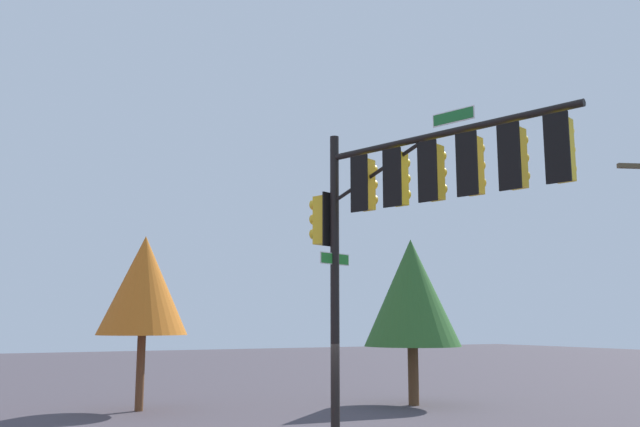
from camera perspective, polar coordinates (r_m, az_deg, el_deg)
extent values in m
cylinder|color=black|center=(14.85, 1.27, -6.86)|extent=(0.20, 0.20, 7.14)
cylinder|color=black|center=(13.63, 10.26, 6.64)|extent=(5.43, 1.97, 0.14)
cylinder|color=black|center=(14.38, 5.06, 3.64)|extent=(2.48, 0.91, 1.07)
cube|color=yellow|center=(14.57, 3.81, 2.44)|extent=(0.43, 0.45, 1.10)
cube|color=black|center=(14.42, 3.34, 2.57)|extent=(0.42, 0.20, 1.22)
sphere|color=#FF2018|center=(14.80, 4.26, 3.61)|extent=(0.22, 0.22, 0.22)
cylinder|color=yellow|center=(14.86, 4.40, 3.76)|extent=(0.27, 0.21, 0.23)
sphere|color=#855607|center=(14.73, 4.28, 2.32)|extent=(0.22, 0.22, 0.22)
cylinder|color=yellow|center=(14.79, 4.41, 2.47)|extent=(0.27, 0.21, 0.23)
sphere|color=#0B621E|center=(14.67, 4.30, 1.02)|extent=(0.22, 0.22, 0.22)
cylinder|color=yellow|center=(14.72, 4.43, 1.18)|extent=(0.27, 0.21, 0.23)
cube|color=yellow|center=(14.05, 6.59, 2.92)|extent=(0.43, 0.45, 1.10)
cube|color=black|center=(13.89, 6.13, 3.06)|extent=(0.42, 0.20, 1.22)
sphere|color=#FF2018|center=(14.29, 7.01, 4.13)|extent=(0.22, 0.22, 0.22)
cylinder|color=yellow|center=(14.35, 7.14, 4.27)|extent=(0.27, 0.21, 0.23)
sphere|color=#855607|center=(14.21, 7.04, 2.79)|extent=(0.22, 0.22, 0.22)
cylinder|color=yellow|center=(14.27, 7.17, 2.95)|extent=(0.27, 0.21, 0.23)
sphere|color=#0B621E|center=(14.15, 7.06, 1.44)|extent=(0.22, 0.22, 0.22)
cylinder|color=yellow|center=(14.20, 7.19, 1.61)|extent=(0.27, 0.21, 0.23)
cube|color=gold|center=(13.56, 9.57, 3.44)|extent=(0.42, 0.44, 1.10)
cube|color=black|center=(13.40, 9.09, 3.58)|extent=(0.43, 0.18, 1.22)
sphere|color=#FF2018|center=(13.80, 10.00, 4.68)|extent=(0.22, 0.22, 0.22)
cylinder|color=gold|center=(13.86, 10.13, 4.83)|extent=(0.26, 0.21, 0.23)
sphere|color=#855607|center=(13.72, 10.04, 3.30)|extent=(0.22, 0.22, 0.22)
cylinder|color=gold|center=(13.78, 10.17, 3.46)|extent=(0.26, 0.21, 0.23)
sphere|color=#0B621E|center=(13.65, 10.08, 1.90)|extent=(0.22, 0.22, 0.22)
cylinder|color=gold|center=(13.71, 10.21, 2.07)|extent=(0.26, 0.21, 0.23)
cube|color=yellow|center=(13.11, 12.77, 3.97)|extent=(0.43, 0.45, 1.10)
cube|color=black|center=(12.94, 12.34, 4.13)|extent=(0.43, 0.19, 1.22)
sphere|color=#FF2018|center=(13.36, 13.13, 5.24)|extent=(0.22, 0.22, 0.22)
cylinder|color=yellow|center=(13.43, 13.25, 5.39)|extent=(0.27, 0.21, 0.23)
sphere|color=#855607|center=(13.29, 13.18, 3.82)|extent=(0.22, 0.22, 0.22)
cylinder|color=yellow|center=(13.35, 13.30, 3.98)|extent=(0.27, 0.21, 0.23)
sphere|color=#0B621E|center=(13.21, 13.24, 2.38)|extent=(0.22, 0.22, 0.22)
cylinder|color=yellow|center=(13.28, 13.35, 2.55)|extent=(0.27, 0.21, 0.23)
cube|color=yellow|center=(12.71, 16.19, 4.53)|extent=(0.41, 0.44, 1.10)
cube|color=black|center=(12.54, 15.74, 4.70)|extent=(0.43, 0.16, 1.22)
sphere|color=#FF2018|center=(12.96, 16.55, 5.83)|extent=(0.22, 0.22, 0.22)
cylinder|color=yellow|center=(13.03, 16.67, 5.99)|extent=(0.26, 0.20, 0.23)
sphere|color=#855607|center=(12.88, 16.62, 4.37)|extent=(0.22, 0.22, 0.22)
cylinder|color=yellow|center=(12.95, 16.74, 4.54)|extent=(0.26, 0.20, 0.23)
sphere|color=#0B621E|center=(12.81, 16.69, 2.89)|extent=(0.22, 0.22, 0.22)
cylinder|color=yellow|center=(12.87, 16.81, 3.07)|extent=(0.26, 0.20, 0.23)
cube|color=yellow|center=(12.36, 19.82, 5.11)|extent=(0.42, 0.45, 1.10)
cube|color=black|center=(12.18, 19.46, 5.30)|extent=(0.43, 0.19, 1.22)
sphere|color=#FF2018|center=(12.62, 20.09, 6.42)|extent=(0.22, 0.22, 0.22)
cylinder|color=yellow|center=(12.69, 20.18, 6.58)|extent=(0.26, 0.21, 0.23)
sphere|color=#855607|center=(12.54, 20.17, 4.93)|extent=(0.22, 0.22, 0.22)
cylinder|color=yellow|center=(12.60, 20.26, 5.09)|extent=(0.26, 0.21, 0.23)
sphere|color=#0B621E|center=(12.46, 20.26, 3.41)|extent=(0.22, 0.22, 0.22)
cylinder|color=yellow|center=(12.53, 20.35, 3.58)|extent=(0.26, 0.21, 0.23)
cube|color=yellow|center=(15.25, 0.27, -0.58)|extent=(0.44, 0.42, 1.10)
cube|color=black|center=(15.12, 0.83, -0.50)|extent=(0.18, 0.43, 1.22)
sphere|color=#FF2018|center=(15.44, -0.28, 0.59)|extent=(0.22, 0.22, 0.22)
cylinder|color=yellow|center=(15.49, -0.44, 0.74)|extent=(0.21, 0.26, 0.23)
sphere|color=#855607|center=(15.38, -0.28, -0.66)|extent=(0.22, 0.22, 0.22)
cylinder|color=yellow|center=(15.43, -0.44, -0.50)|extent=(0.21, 0.26, 0.23)
sphere|color=#0B621E|center=(15.34, -0.28, -1.92)|extent=(0.22, 0.22, 0.22)
cylinder|color=yellow|center=(15.38, -0.44, -1.75)|extent=(0.21, 0.26, 0.23)
cube|color=white|center=(13.57, 11.24, 8.07)|extent=(0.90, 0.32, 0.26)
cube|color=#1D7030|center=(13.57, 11.24, 8.07)|extent=(0.86, 0.32, 0.22)
cube|color=white|center=(14.91, 1.26, -3.87)|extent=(0.32, 0.90, 0.26)
cube|color=#207D2A|center=(14.91, 1.26, -3.87)|extent=(0.32, 0.86, 0.22)
cylinder|color=brown|center=(24.31, -15.00, -12.91)|extent=(0.28, 0.28, 2.54)
cone|color=#C76A20|center=(24.29, -14.71, -5.88)|extent=(3.09, 3.09, 3.43)
cylinder|color=brown|center=(25.37, 7.92, -13.47)|extent=(0.38, 0.38, 2.10)
cone|color=#2F622A|center=(25.32, 7.77, -6.63)|extent=(3.55, 3.55, 3.95)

